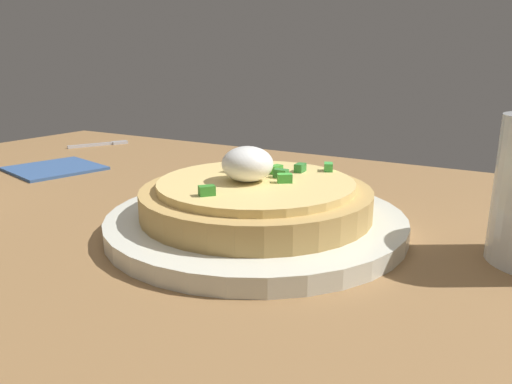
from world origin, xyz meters
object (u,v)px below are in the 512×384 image
(plate, at_px, (256,221))
(pizza, at_px, (256,196))
(napkin, at_px, (55,168))
(fork, at_px, (104,144))

(plate, relative_size, pizza, 1.30)
(napkin, bearing_deg, pizza, 169.74)
(pizza, height_order, napkin, pizza)
(pizza, bearing_deg, fork, -27.64)
(fork, distance_m, napkin, 0.21)
(pizza, height_order, fork, pizza)
(fork, xyz_separation_m, napkin, (-0.10, 0.18, -0.00))
(fork, height_order, napkin, fork)
(plate, distance_m, napkin, 0.38)
(plate, xyz_separation_m, napkin, (0.38, -0.07, -0.01))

